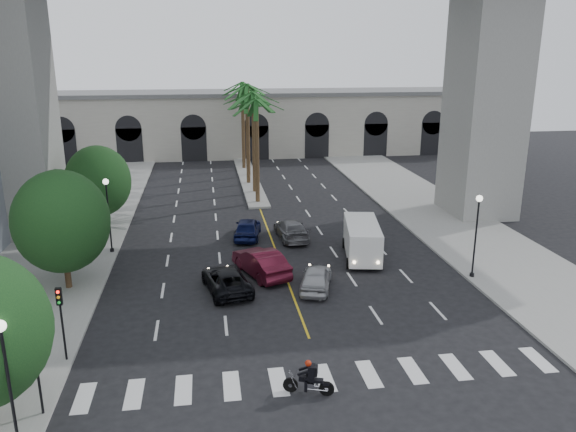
# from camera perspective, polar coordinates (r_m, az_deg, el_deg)

# --- Properties ---
(ground) EXTENTS (140.00, 140.00, 0.00)m
(ground) POSITION_cam_1_polar(r_m,az_deg,el_deg) (26.54, 3.00, -14.38)
(ground) COLOR black
(ground) RESTS_ON ground
(sidewalk_left) EXTENTS (8.00, 100.00, 0.15)m
(sidewalk_left) POSITION_cam_1_polar(r_m,az_deg,el_deg) (41.00, -22.60, -4.17)
(sidewalk_left) COLOR gray
(sidewalk_left) RESTS_ON ground
(sidewalk_right) EXTENTS (8.00, 100.00, 0.15)m
(sidewalk_right) POSITION_cam_1_polar(r_m,az_deg,el_deg) (44.31, 18.37, -2.24)
(sidewalk_right) COLOR gray
(sidewalk_right) RESTS_ON ground
(median) EXTENTS (2.00, 24.00, 0.20)m
(median) POSITION_cam_1_polar(r_m,az_deg,el_deg) (61.99, -3.98, 3.75)
(median) COLOR gray
(median) RESTS_ON ground
(pier_building) EXTENTS (71.00, 10.50, 8.50)m
(pier_building) POSITION_cam_1_polar(r_m,az_deg,el_deg) (78.03, -5.09, 9.42)
(pier_building) COLOR beige
(pier_building) RESTS_ON ground
(palm_a) EXTENTS (3.20, 3.20, 10.30)m
(palm_a) POSITION_cam_1_polar(r_m,az_deg,el_deg) (50.75, -3.24, 11.27)
(palm_a) COLOR #47331E
(palm_a) RESTS_ON ground
(palm_b) EXTENTS (3.20, 3.20, 10.60)m
(palm_b) POSITION_cam_1_polar(r_m,az_deg,el_deg) (54.71, -3.54, 11.91)
(palm_b) COLOR #47331E
(palm_b) RESTS_ON ground
(palm_c) EXTENTS (3.20, 3.20, 10.10)m
(palm_c) POSITION_cam_1_polar(r_m,az_deg,el_deg) (58.69, -4.19, 11.75)
(palm_c) COLOR #47331E
(palm_c) RESTS_ON ground
(palm_d) EXTENTS (3.20, 3.20, 10.90)m
(palm_d) POSITION_cam_1_polar(r_m,az_deg,el_deg) (62.64, -4.17, 12.71)
(palm_d) COLOR #47331E
(palm_d) RESTS_ON ground
(palm_e) EXTENTS (3.20, 3.20, 10.40)m
(palm_e) POSITION_cam_1_polar(r_m,az_deg,el_deg) (66.64, -4.66, 12.52)
(palm_e) COLOR #47331E
(palm_e) RESTS_ON ground
(palm_f) EXTENTS (3.20, 3.20, 10.70)m
(palm_f) POSITION_cam_1_polar(r_m,az_deg,el_deg) (70.62, -4.65, 12.95)
(palm_f) COLOR #47331E
(palm_f) RESTS_ON ground
(street_tree_mid) EXTENTS (5.44, 5.44, 7.21)m
(street_tree_mid) POSITION_cam_1_polar(r_m,az_deg,el_deg) (34.66, -22.02, -0.52)
(street_tree_mid) COLOR #382616
(street_tree_mid) RESTS_ON ground
(street_tree_far) EXTENTS (5.04, 5.04, 6.68)m
(street_tree_far) POSITION_cam_1_polar(r_m,az_deg,el_deg) (46.12, -18.72, 3.38)
(street_tree_far) COLOR #382616
(street_tree_far) RESTS_ON ground
(lamp_post_left_near) EXTENTS (0.40, 0.40, 5.35)m
(lamp_post_left_near) POSITION_cam_1_polar(r_m,az_deg,el_deg) (21.25, -26.53, -14.62)
(lamp_post_left_near) COLOR black
(lamp_post_left_near) RESTS_ON ground
(lamp_post_left_far) EXTENTS (0.40, 0.40, 5.35)m
(lamp_post_left_far) POSITION_cam_1_polar(r_m,az_deg,el_deg) (40.26, -17.80, 0.67)
(lamp_post_left_far) COLOR black
(lamp_post_left_far) RESTS_ON ground
(lamp_post_right) EXTENTS (0.40, 0.40, 5.35)m
(lamp_post_right) POSITION_cam_1_polar(r_m,az_deg,el_deg) (35.86, 18.59, -1.28)
(lamp_post_right) COLOR black
(lamp_post_right) RESTS_ON ground
(traffic_signal_near) EXTENTS (0.25, 0.18, 3.65)m
(traffic_signal_near) POSITION_cam_1_polar(r_m,az_deg,el_deg) (23.63, -24.26, -13.08)
(traffic_signal_near) COLOR black
(traffic_signal_near) RESTS_ON ground
(traffic_signal_far) EXTENTS (0.25, 0.18, 3.65)m
(traffic_signal_far) POSITION_cam_1_polar(r_m,az_deg,el_deg) (27.07, -22.08, -9.00)
(traffic_signal_far) COLOR black
(traffic_signal_far) RESTS_ON ground
(motorcycle_rider) EXTENTS (2.06, 0.84, 1.54)m
(motorcycle_rider) POSITION_cam_1_polar(r_m,az_deg,el_deg) (23.90, 2.26, -16.19)
(motorcycle_rider) COLOR black
(motorcycle_rider) RESTS_ON ground
(car_a) EXTENTS (2.81, 4.51, 1.43)m
(car_a) POSITION_cam_1_polar(r_m,az_deg,el_deg) (33.40, 2.87, -6.28)
(car_a) COLOR #A0A0A4
(car_a) RESTS_ON ground
(car_b) EXTENTS (3.50, 5.47, 1.70)m
(car_b) POSITION_cam_1_polar(r_m,az_deg,el_deg) (35.40, -2.77, -4.71)
(car_b) COLOR #4D0F1F
(car_b) RESTS_ON ground
(car_c) EXTENTS (3.19, 5.28, 1.37)m
(car_c) POSITION_cam_1_polar(r_m,az_deg,el_deg) (33.31, -6.27, -6.49)
(car_c) COLOR black
(car_c) RESTS_ON ground
(car_d) EXTENTS (2.32, 5.07, 1.44)m
(car_d) POSITION_cam_1_polar(r_m,az_deg,el_deg) (42.19, 0.34, -1.37)
(car_d) COLOR #5E5E62
(car_d) RESTS_ON ground
(car_e) EXTENTS (2.59, 4.80, 1.55)m
(car_e) POSITION_cam_1_polar(r_m,az_deg,el_deg) (42.46, -4.13, -1.22)
(car_e) COLOR #0E1542
(car_e) RESTS_ON ground
(cargo_van) EXTENTS (3.16, 6.06, 2.46)m
(cargo_van) POSITION_cam_1_polar(r_m,az_deg,el_deg) (38.30, 7.54, -2.36)
(cargo_van) COLOR silver
(cargo_van) RESTS_ON ground
(pedestrian_a) EXTENTS (0.69, 0.52, 1.71)m
(pedestrian_a) POSITION_cam_1_polar(r_m,az_deg,el_deg) (26.36, -25.30, -13.79)
(pedestrian_a) COLOR black
(pedestrian_a) RESTS_ON sidewalk_left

